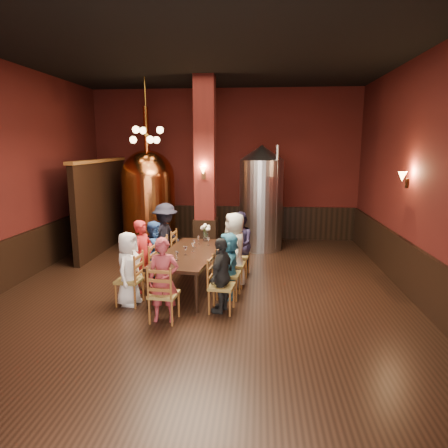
# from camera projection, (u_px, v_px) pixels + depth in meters

# --- Properties ---
(room) EXTENTS (10.00, 10.02, 4.50)m
(room) POSITION_uv_depth(u_px,v_px,m) (201.00, 178.00, 7.23)
(room) COLOR black
(room) RESTS_ON ground
(wainscot_right) EXTENTS (0.08, 9.90, 1.00)m
(wainscot_right) POSITION_uv_depth(u_px,v_px,m) (418.00, 277.00, 7.22)
(wainscot_right) COLOR black
(wainscot_right) RESTS_ON ground
(wainscot_back) EXTENTS (7.90, 0.08, 1.00)m
(wainscot_back) POSITION_uv_depth(u_px,v_px,m) (225.00, 222.00, 12.41)
(wainscot_back) COLOR black
(wainscot_back) RESTS_ON ground
(wainscot_left) EXTENTS (0.08, 9.90, 1.00)m
(wainscot_left) POSITION_uv_depth(u_px,v_px,m) (4.00, 265.00, 7.91)
(wainscot_left) COLOR black
(wainscot_left) RESTS_ON ground
(column) EXTENTS (0.58, 0.58, 4.50)m
(column) POSITION_uv_depth(u_px,v_px,m) (205.00, 169.00, 9.99)
(column) COLOR #48130F
(column) RESTS_ON ground
(partition) EXTENTS (0.22, 3.50, 2.40)m
(partition) POSITION_uv_depth(u_px,v_px,m) (102.00, 207.00, 10.83)
(partition) COLOR black
(partition) RESTS_ON ground
(pendant_cluster) EXTENTS (0.90, 0.90, 1.70)m
(pendant_cluster) POSITION_uv_depth(u_px,v_px,m) (147.00, 135.00, 10.05)
(pendant_cluster) COLOR #A57226
(pendant_cluster) RESTS_ON room
(sconce_wall) EXTENTS (0.20, 0.20, 0.36)m
(sconce_wall) POSITION_uv_depth(u_px,v_px,m) (407.00, 179.00, 7.68)
(sconce_wall) COLOR black
(sconce_wall) RESTS_ON room
(sconce_column) EXTENTS (0.20, 0.20, 0.36)m
(sconce_column) POSITION_uv_depth(u_px,v_px,m) (204.00, 172.00, 9.71)
(sconce_column) COLOR black
(sconce_column) RESTS_ON column
(dining_table) EXTENTS (1.24, 2.49, 0.75)m
(dining_table) POSITION_uv_depth(u_px,v_px,m) (190.00, 255.00, 7.94)
(dining_table) COLOR black
(dining_table) RESTS_ON ground
(chair_0) EXTENTS (0.50, 0.50, 0.92)m
(chair_0) POSITION_uv_depth(u_px,v_px,m) (129.00, 280.00, 7.18)
(chair_0) COLOR #9D6327
(chair_0) RESTS_ON ground
(person_0) EXTENTS (0.51, 0.71, 1.34)m
(person_0) POSITION_uv_depth(u_px,v_px,m) (129.00, 269.00, 7.14)
(person_0) COLOR white
(person_0) RESTS_ON ground
(chair_1) EXTENTS (0.50, 0.50, 0.92)m
(chair_1) POSITION_uv_depth(u_px,v_px,m) (143.00, 269.00, 7.83)
(chair_1) COLOR #9D6327
(chair_1) RESTS_ON ground
(person_1) EXTENTS (0.51, 0.61, 1.43)m
(person_1) POSITION_uv_depth(u_px,v_px,m) (143.00, 256.00, 7.78)
(person_1) COLOR maroon
(person_1) RESTS_ON ground
(chair_2) EXTENTS (0.50, 0.50, 0.92)m
(chair_2) POSITION_uv_depth(u_px,v_px,m) (155.00, 259.00, 8.46)
(chair_2) COLOR #9D6327
(chair_2) RESTS_ON ground
(person_2) EXTENTS (0.37, 0.66, 1.29)m
(person_2) POSITION_uv_depth(u_px,v_px,m) (155.00, 251.00, 8.43)
(person_2) COLOR #2C5094
(person_2) RESTS_ON ground
(chair_3) EXTENTS (0.50, 0.50, 0.92)m
(chair_3) POSITION_uv_depth(u_px,v_px,m) (166.00, 251.00, 9.11)
(chair_3) COLOR #9D6327
(chair_3) RESTS_ON ground
(person_3) EXTENTS (0.90, 1.15, 1.57)m
(person_3) POSITION_uv_depth(u_px,v_px,m) (165.00, 238.00, 9.05)
(person_3) COLOR black
(person_3) RESTS_ON ground
(chair_4) EXTENTS (0.50, 0.50, 0.92)m
(chair_4) POSITION_uv_depth(u_px,v_px,m) (222.00, 286.00, 6.87)
(chair_4) COLOR #9D6327
(chair_4) RESTS_ON ground
(person_4) EXTENTS (0.55, 0.83, 1.31)m
(person_4) POSITION_uv_depth(u_px,v_px,m) (222.00, 275.00, 6.83)
(person_4) COLOR black
(person_4) RESTS_ON ground
(chair_5) EXTENTS (0.50, 0.50, 0.92)m
(chair_5) POSITION_uv_depth(u_px,v_px,m) (229.00, 274.00, 7.51)
(chair_5) COLOR #9D6327
(chair_5) RESTS_ON ground
(person_5) EXTENTS (0.42, 1.18, 1.26)m
(person_5) POSITION_uv_depth(u_px,v_px,m) (229.00, 265.00, 7.48)
(person_5) COLOR teal
(person_5) RESTS_ON ground
(chair_6) EXTENTS (0.50, 0.50, 0.92)m
(chair_6) POSITION_uv_depth(u_px,v_px,m) (234.00, 264.00, 8.15)
(chair_6) COLOR #9D6327
(chair_6) RESTS_ON ground
(person_6) EXTENTS (0.66, 0.84, 1.52)m
(person_6) POSITION_uv_depth(u_px,v_px,m) (234.00, 250.00, 8.09)
(person_6) COLOR beige
(person_6) RESTS_ON ground
(chair_7) EXTENTS (0.50, 0.50, 0.92)m
(chair_7) POSITION_uv_depth(u_px,v_px,m) (239.00, 255.00, 8.79)
(chair_7) COLOR #9D6327
(chair_7) RESTS_ON ground
(person_7) EXTENTS (0.50, 0.75, 1.42)m
(person_7) POSITION_uv_depth(u_px,v_px,m) (239.00, 244.00, 8.74)
(person_7) COLOR #1F1A35
(person_7) RESTS_ON ground
(chair_8) EXTENTS (0.50, 0.50, 0.92)m
(chair_8) POSITION_uv_depth(u_px,v_px,m) (164.00, 294.00, 6.49)
(chair_8) COLOR #9D6327
(chair_8) RESTS_ON ground
(person_8) EXTENTS (0.54, 0.39, 1.39)m
(person_8) POSITION_uv_depth(u_px,v_px,m) (163.00, 280.00, 6.45)
(person_8) COLOR #9C343C
(person_8) RESTS_ON ground
(copper_kettle) EXTENTS (1.80, 1.80, 3.86)m
(copper_kettle) POSITION_uv_depth(u_px,v_px,m) (149.00, 198.00, 11.08)
(copper_kettle) COLOR black
(copper_kettle) RESTS_ON ground
(steel_vessel) EXTENTS (1.39, 1.39, 2.85)m
(steel_vessel) POSITION_uv_depth(u_px,v_px,m) (261.00, 198.00, 10.92)
(steel_vessel) COLOR #B2B2B7
(steel_vessel) RESTS_ON ground
(rose_vase) EXTENTS (0.23, 0.23, 0.39)m
(rose_vase) POSITION_uv_depth(u_px,v_px,m) (205.00, 230.00, 8.83)
(rose_vase) COLOR white
(rose_vase) RESTS_ON dining_table
(wine_glass_0) EXTENTS (0.07, 0.07, 0.17)m
(wine_glass_0) POSITION_uv_depth(u_px,v_px,m) (193.00, 247.00, 7.98)
(wine_glass_0) COLOR white
(wine_glass_0) RESTS_ON dining_table
(wine_glass_1) EXTENTS (0.07, 0.07, 0.17)m
(wine_glass_1) POSITION_uv_depth(u_px,v_px,m) (199.00, 240.00, 8.58)
(wine_glass_1) COLOR white
(wine_glass_1) RESTS_ON dining_table
(wine_glass_2) EXTENTS (0.07, 0.07, 0.17)m
(wine_glass_2) POSITION_uv_depth(u_px,v_px,m) (185.00, 251.00, 7.71)
(wine_glass_2) COLOR white
(wine_glass_2) RESTS_ON dining_table
(wine_glass_3) EXTENTS (0.07, 0.07, 0.17)m
(wine_glass_3) POSITION_uv_depth(u_px,v_px,m) (208.00, 242.00, 8.46)
(wine_glass_3) COLOR white
(wine_glass_3) RESTS_ON dining_table
(wine_glass_4) EXTENTS (0.07, 0.07, 0.17)m
(wine_glass_4) POSITION_uv_depth(u_px,v_px,m) (177.00, 256.00, 7.34)
(wine_glass_4) COLOR white
(wine_glass_4) RESTS_ON dining_table
(wine_glass_5) EXTENTS (0.07, 0.07, 0.17)m
(wine_glass_5) POSITION_uv_depth(u_px,v_px,m) (195.00, 244.00, 8.26)
(wine_glass_5) COLOR white
(wine_glass_5) RESTS_ON dining_table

